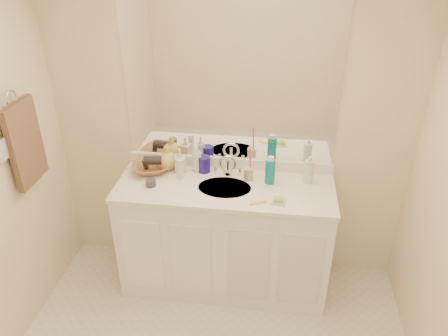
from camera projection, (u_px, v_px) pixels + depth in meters
name	position (u px, v px, depth m)	size (l,w,h in m)	color
wall_back	(230.00, 128.00, 3.11)	(2.60, 0.02, 2.40)	#F3E6BE
vanity_cabinet	(225.00, 237.00, 3.26)	(1.50, 0.55, 0.85)	white
countertop	(225.00, 188.00, 3.04)	(1.52, 0.57, 0.03)	white
backsplash	(229.00, 163.00, 3.24)	(1.52, 0.03, 0.08)	white
sink_basin	(225.00, 189.00, 3.02)	(0.37, 0.37, 0.02)	#B8ADA1
faucet	(228.00, 168.00, 3.14)	(0.02, 0.02, 0.11)	silver
mirror	(230.00, 79.00, 2.93)	(1.48, 0.01, 1.20)	white
blue_mug	(204.00, 164.00, 3.18)	(0.09, 0.09, 0.12)	navy
tan_cup	(248.00, 174.00, 3.09)	(0.07, 0.07, 0.09)	#BCB685
toothbrush	(250.00, 161.00, 3.03)	(0.01, 0.01, 0.22)	#FF4376
mouthwash_bottle	(270.00, 172.00, 3.03)	(0.07, 0.07, 0.17)	#0B7186
clear_pump_bottle	(309.00, 171.00, 3.04)	(0.06, 0.06, 0.17)	silver
soap_dish	(278.00, 202.00, 2.85)	(0.10, 0.08, 0.01)	silver
green_soap	(278.00, 199.00, 2.84)	(0.07, 0.05, 0.02)	#A9D032
orange_comb	(258.00, 203.00, 2.84)	(0.12, 0.03, 0.01)	yellow
dark_jar	(151.00, 183.00, 3.02)	(0.07, 0.07, 0.05)	#3C3B43
extra_white_bottle	(180.00, 169.00, 3.08)	(0.05, 0.05, 0.15)	silver
soap_bottle_white	(197.00, 158.00, 3.17)	(0.08, 0.08, 0.21)	silver
soap_bottle_cream	(180.00, 160.00, 3.17)	(0.08, 0.08, 0.18)	beige
soap_bottle_yellow	(167.00, 157.00, 3.20)	(0.15, 0.15, 0.19)	#D4BD52
wicker_basket	(151.00, 167.00, 3.20)	(0.27, 0.27, 0.07)	#945F3B
hair_dryer	(153.00, 160.00, 3.17)	(0.06, 0.06, 0.13)	black
towel_ring	(11.00, 99.00, 2.63)	(0.11, 0.11, 0.01)	silver
hand_towel	(26.00, 143.00, 2.78)	(0.04, 0.32, 0.55)	#4A3428
switch_plate	(2.00, 150.00, 2.58)	(0.01, 0.09, 0.13)	silver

